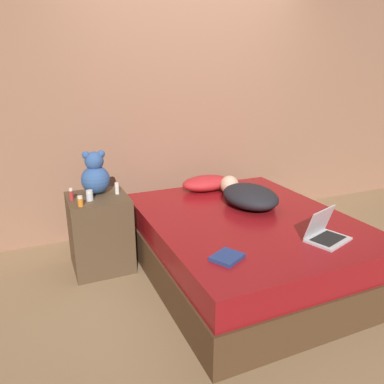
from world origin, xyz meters
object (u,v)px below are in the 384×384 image
person_lying (248,195)px  laptop (325,233)px  teddy_bear (95,175)px  bottle_white (117,189)px  pillow (206,183)px  bottle_orange (80,201)px  book (227,257)px  bottle_clear (90,196)px  bottle_red (71,194)px

person_lying → laptop: (0.11, -0.81, -0.04)m
teddy_bear → bottle_white: size_ratio=3.82×
person_lying → teddy_bear: (-1.20, 0.41, 0.20)m
pillow → bottle_orange: size_ratio=6.02×
bottle_orange → book: 1.20m
person_lying → teddy_bear: teddy_bear is taller
bottle_orange → laptop: bearing=-33.1°
pillow → teddy_bear: bearing=-174.9°
person_lying → teddy_bear: size_ratio=2.05×
person_lying → bottle_orange: bearing=173.4°
laptop → bottle_clear: size_ratio=4.03×
teddy_bear → bottle_white: (0.15, -0.08, -0.11)m
book → bottle_red: bearing=125.2°
laptop → bottle_orange: same height
bottle_orange → bottle_white: bearing=30.2°
bottle_white → book: (0.41, -1.12, -0.17)m
bottle_orange → bottle_red: bearing=105.5°
bottle_red → bottle_orange: size_ratio=1.24×
bottle_orange → teddy_bear: bearing=58.2°
pillow → person_lying: person_lying is taller
bottle_clear → laptop: bearing=-37.4°
pillow → bottle_orange: bearing=-163.6°
bottle_clear → bottle_orange: size_ratio=1.03×
bottle_red → bottle_clear: (0.13, -0.06, -0.01)m
person_lying → laptop: laptop is taller
bottle_clear → bottle_orange: 0.13m
teddy_bear → bottle_white: 0.20m
book → teddy_bear: bearing=115.3°
laptop → teddy_bear: (-1.30, 1.22, 0.24)m
laptop → bottle_red: bottle_red is taller
teddy_bear → book: bearing=-64.7°
person_lying → teddy_bear: bearing=160.7°
person_lying → bottle_white: size_ratio=7.84×
person_lying → bottle_red: bearing=167.2°
bottle_clear → person_lying: bearing=-11.1°
laptop → bottle_red: 1.89m
person_lying → bottle_red: bottle_red is taller
laptop → book: size_ratio=1.43×
teddy_bear → bottle_clear: (-0.08, -0.16, -0.11)m
laptop → bottle_clear: bottle_clear is taller
bottle_white → bottle_orange: 0.36m
bottle_white → bottle_orange: bottle_white is taller
bottle_white → book: bearing=-69.7°
pillow → book: bearing=-110.3°
bottle_clear → teddy_bear: bearing=63.4°
pillow → teddy_bear: (-1.04, -0.09, 0.22)m
pillow → bottle_white: bearing=-169.0°
bottle_orange → person_lying: bearing=-6.2°
bottle_white → bottle_clear: bottle_white is taller
pillow → bottle_clear: size_ratio=5.86×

